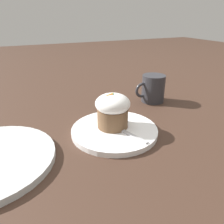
# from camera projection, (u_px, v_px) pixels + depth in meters

# --- Properties ---
(ground_plane) EXTENTS (4.00, 4.00, 0.00)m
(ground_plane) POSITION_uv_depth(u_px,v_px,m) (114.00, 133.00, 0.60)
(ground_plane) COLOR #3D281E
(dessert_plate) EXTENTS (0.23, 0.23, 0.01)m
(dessert_plate) POSITION_uv_depth(u_px,v_px,m) (114.00, 130.00, 0.59)
(dessert_plate) COLOR white
(dessert_plate) RESTS_ON ground_plane
(carrot_cake) EXTENTS (0.09, 0.09, 0.10)m
(carrot_cake) POSITION_uv_depth(u_px,v_px,m) (112.00, 110.00, 0.58)
(carrot_cake) COLOR brown
(carrot_cake) RESTS_ON dessert_plate
(spoon) EXTENTS (0.05, 0.11, 0.01)m
(spoon) POSITION_uv_depth(u_px,v_px,m) (124.00, 131.00, 0.57)
(spoon) COLOR #B7B7BC
(spoon) RESTS_ON dessert_plate
(coffee_cup) EXTENTS (0.12, 0.08, 0.10)m
(coffee_cup) POSITION_uv_depth(u_px,v_px,m) (153.00, 88.00, 0.79)
(coffee_cup) COLOR #2D2D33
(coffee_cup) RESTS_ON ground_plane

